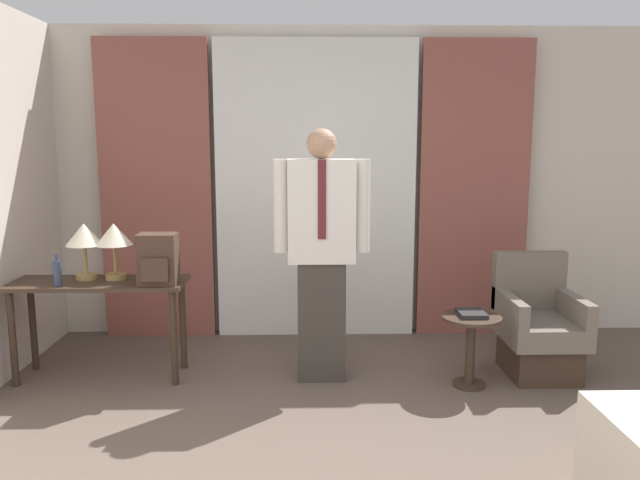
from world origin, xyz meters
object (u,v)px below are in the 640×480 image
Objects in this scene: bottle_near_edge at (57,273)px; backpack at (158,260)px; table_lamp_right at (114,238)px; person at (321,246)px; armchair at (538,331)px; book at (471,313)px; side_table at (471,339)px; desk at (99,297)px; table_lamp_left at (84,238)px.

backpack reaches higher than bottle_near_edge.
table_lamp_right is 0.42m from backpack.
table_lamp_right is 1.51m from person.
book is at bearing -158.11° from armchair.
book is (0.00, 0.02, 0.18)m from side_table.
person is at bearing -177.32° from armchair.
armchair is (1.62, 0.08, -0.66)m from person.
side_table is 2.28× the size of book.
table_lamp_right is 0.23× the size of person.
backpack is at bearing -178.34° from person.
bottle_near_edge is 2.93m from side_table.
book is at bearing -3.08° from backpack.
desk is 2.68m from side_table.
backpack reaches higher than side_table.
bottle_near_edge is at bearing -149.16° from desk.
table_lamp_left and table_lamp_right have the same top height.
desk is 1.66m from person.
side_table is at bearing -7.03° from table_lamp_right.
backpack is (0.57, -0.18, -0.13)m from table_lamp_left.
table_lamp_left is 1.00× the size of table_lamp_right.
desk is at bearing 30.84° from bottle_near_edge.
backpack is at bearing -17.58° from table_lamp_left.
bottle_near_edge reaches higher than side_table.
table_lamp_right is 1.81× the size of bottle_near_edge.
backpack is (0.69, 0.03, 0.08)m from bottle_near_edge.
desk is 0.45m from table_lamp_right.
table_lamp_left is at bearing 175.13° from person.
person is at bearing 171.77° from book.
bottle_near_edge is (-0.23, -0.14, 0.21)m from desk.
person is at bearing -5.56° from table_lamp_right.
armchair is at bearing 21.89° from book.
side_table is (2.77, -0.31, -0.68)m from table_lamp_left.
book is (2.66, -0.23, -0.07)m from desk.
table_lamp_left is 2.83m from book.
desk is 2.68m from book.
table_lamp_right reaches higher than backpack.
table_lamp_left reaches higher than desk.
table_lamp_left is 0.33m from bottle_near_edge.
table_lamp_right is at bearing 173.34° from book.
side_table is at bearing -156.83° from armchair.
desk is 0.56m from backpack.
bottle_near_edge is at bearing -120.54° from table_lamp_left.
backpack is at bearing -26.97° from table_lamp_right.
backpack is at bearing 176.49° from side_table.
side_table is at bearing -6.49° from table_lamp_left.
desk is 3.24m from armchair.
table_lamp_right is 0.80× the size of side_table.
table_lamp_left is 1.13× the size of backpack.
side_table is at bearing -101.23° from book.
armchair is (3.23, 0.00, -0.28)m from desk.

